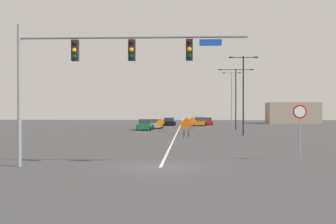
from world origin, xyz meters
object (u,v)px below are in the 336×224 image
object	(u,v)px
car_black_distant	(169,122)
street_lamp_mid_left	(232,94)
construction_sign_left_lane	(186,125)
car_green_mid	(145,125)
construction_sign_median_near	(160,123)
traffic_signal_assembly	(99,61)
car_red_near	(207,121)
construction_sign_left_shoulder	(192,121)
car_silver_far	(155,124)
stop_sign	(300,122)
car_orange_passing	(200,122)
construction_sign_right_lane	(187,124)
street_lamp_far_left	(236,93)
street_lamp_far_right	(243,89)

from	to	relation	value
car_black_distant	street_lamp_mid_left	bearing A→B (deg)	5.14
construction_sign_left_lane	car_green_mid	world-z (taller)	construction_sign_left_lane
construction_sign_median_near	construction_sign_left_lane	distance (m)	11.63
traffic_signal_assembly	car_red_near	distance (m)	57.71
construction_sign_left_shoulder	car_red_near	world-z (taller)	construction_sign_left_shoulder
street_lamp_mid_left	car_silver_far	distance (m)	18.12
stop_sign	car_red_near	world-z (taller)	stop_sign
construction_sign_median_near	car_red_near	size ratio (longest dim) A/B	0.43
street_lamp_mid_left	car_black_distant	size ratio (longest dim) A/B	2.13
stop_sign	car_orange_passing	bearing A→B (deg)	94.81
construction_sign_median_near	car_orange_passing	xyz separation A→B (m)	(5.46, 20.71, -0.41)
construction_sign_right_lane	car_silver_far	world-z (taller)	construction_sign_right_lane
stop_sign	construction_sign_median_near	world-z (taller)	stop_sign
construction_sign_median_near	car_red_near	distance (m)	25.26
street_lamp_far_left	construction_sign_left_shoulder	world-z (taller)	street_lamp_far_left
construction_sign_median_near	car_green_mid	bearing A→B (deg)	114.74
car_silver_far	street_lamp_far_right	bearing A→B (deg)	-57.11
traffic_signal_assembly	car_orange_passing	xyz separation A→B (m)	(6.42, 53.38, -4.64)
car_orange_passing	car_black_distant	bearing A→B (deg)	168.58
stop_sign	car_black_distant	xyz separation A→B (m)	(-9.56, 51.54, -1.56)
construction_sign_right_lane	car_black_distant	size ratio (longest dim) A/B	0.46
street_lamp_far_right	construction_sign_right_lane	size ratio (longest dim) A/B	4.29
street_lamp_far_left	street_lamp_far_right	size ratio (longest dim) A/B	0.98
car_red_near	car_silver_far	bearing A→B (deg)	-121.28
street_lamp_far_right	construction_sign_right_lane	bearing A→B (deg)	-166.34
stop_sign	car_green_mid	bearing A→B (deg)	109.09
car_orange_passing	construction_sign_right_lane	bearing A→B (deg)	-94.29
car_red_near	street_lamp_far_right	bearing A→B (deg)	-84.95
stop_sign	construction_sign_left_lane	distance (m)	19.69
street_lamp_mid_left	car_silver_far	xyz separation A→B (m)	(-12.61, -12.09, -4.82)
street_lamp_mid_left	construction_sign_left_shoulder	distance (m)	16.97
construction_sign_median_near	construction_sign_left_lane	xyz separation A→B (m)	(3.25, -11.17, 0.18)
street_lamp_far_left	car_red_near	size ratio (longest dim) A/B	2.10
stop_sign	car_silver_far	xyz separation A→B (m)	(-11.17, 40.44, -1.56)
street_lamp_mid_left	car_red_near	world-z (taller)	street_lamp_mid_left
car_green_mid	car_silver_far	size ratio (longest dim) A/B	1.07
construction_sign_right_lane	construction_sign_left_shoulder	size ratio (longest dim) A/B	1.12
street_lamp_far_left	street_lamp_far_right	xyz separation A→B (m)	(-0.57, -12.75, -0.02)
car_silver_far	car_red_near	world-z (taller)	car_red_near
traffic_signal_assembly	street_lamp_mid_left	world-z (taller)	street_lamp_mid_left
street_lamp_mid_left	construction_sign_median_near	xyz separation A→B (m)	(-11.14, -22.77, -4.37)
street_lamp_far_right	car_green_mid	bearing A→B (deg)	135.96
construction_sign_left_shoulder	car_black_distant	size ratio (longest dim) A/B	0.41
traffic_signal_assembly	street_lamp_mid_left	bearing A→B (deg)	77.68
street_lamp_far_left	construction_sign_left_shoulder	size ratio (longest dim) A/B	4.71
street_lamp_far_left	construction_sign_right_lane	world-z (taller)	street_lamp_far_left
construction_sign_left_lane	car_red_near	size ratio (longest dim) A/B	0.49
construction_sign_left_lane	construction_sign_right_lane	bearing A→B (deg)	88.86
car_red_near	traffic_signal_assembly	bearing A→B (deg)	-97.77
street_lamp_far_left	car_orange_passing	distance (m)	15.64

